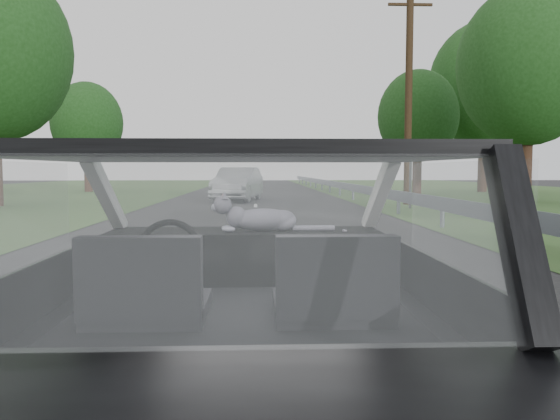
{
  "coord_description": "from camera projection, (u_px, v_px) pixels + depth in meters",
  "views": [
    {
      "loc": [
        0.08,
        -2.6,
        1.36
      ],
      "look_at": [
        0.21,
        0.54,
        1.13
      ],
      "focal_mm": 35.0,
      "sensor_mm": 36.0,
      "label": 1
    }
  ],
  "objects": [
    {
      "name": "dashboard",
      "position": [
        245.0,
        255.0,
        3.24
      ],
      "size": [
        1.58,
        0.45,
        0.3
      ],
      "primitive_type": "cube",
      "color": "black",
      "rests_on": "subject_car"
    },
    {
      "name": "cat",
      "position": [
        263.0,
        218.0,
        3.18
      ],
      "size": [
        0.53,
        0.21,
        0.23
      ],
      "primitive_type": "ellipsoid",
      "rotation": [
        0.0,
        0.0,
        0.11
      ],
      "color": "slate",
      "rests_on": "dashboard"
    },
    {
      "name": "highway_sign",
      "position": [
        410.0,
        175.0,
        19.13
      ],
      "size": [
        0.4,
        0.91,
        2.34
      ],
      "primitive_type": "cube",
      "rotation": [
        0.0,
        0.0,
        0.34
      ],
      "color": "#145A20",
      "rests_on": "ground"
    },
    {
      "name": "driver_seat",
      "position": [
        146.0,
        282.0,
        2.31
      ],
      "size": [
        0.5,
        0.72,
        0.42
      ],
      "primitive_type": "cube",
      "color": "black",
      "rests_on": "subject_car"
    },
    {
      "name": "other_car",
      "position": [
        238.0,
        184.0,
        24.12
      ],
      "size": [
        2.48,
        4.71,
        1.48
      ],
      "primitive_type": "imported",
      "rotation": [
        0.0,
        0.0,
        -0.16
      ],
      "color": "silver",
      "rests_on": "ground"
    },
    {
      "name": "tree_1",
      "position": [
        527.0,
        97.0,
        22.35
      ],
      "size": [
        6.96,
        6.96,
        8.68
      ],
      "primitive_type": null,
      "rotation": [
        0.0,
        0.0,
        -0.25
      ],
      "color": "#163811",
      "rests_on": "ground"
    },
    {
      "name": "passenger_seat",
      "position": [
        333.0,
        281.0,
        2.35
      ],
      "size": [
        0.5,
        0.72,
        0.42
      ],
      "primitive_type": "cube",
      "color": "black",
      "rests_on": "subject_car"
    },
    {
      "name": "utility_pole",
      "position": [
        409.0,
        95.0,
        21.1
      ],
      "size": [
        0.36,
        0.36,
        8.53
      ],
      "primitive_type": "cylinder",
      "rotation": [
        0.0,
        0.0,
        -0.37
      ],
      "color": "#432F1A",
      "rests_on": "ground"
    },
    {
      "name": "guardrail",
      "position": [
        438.0,
        203.0,
        12.78
      ],
      "size": [
        0.05,
        90.0,
        0.32
      ],
      "primitive_type": "cube",
      "color": "gray",
      "rests_on": "ground"
    },
    {
      "name": "tree_2",
      "position": [
        418.0,
        134.0,
        29.71
      ],
      "size": [
        5.27,
        5.27,
        6.6
      ],
      "primitive_type": null,
      "rotation": [
        0.0,
        0.0,
        -0.24
      ],
      "color": "#163811",
      "rests_on": "ground"
    },
    {
      "name": "subject_car",
      "position": [
        242.0,
        301.0,
        2.63
      ],
      "size": [
        1.8,
        4.0,
        1.45
      ],
      "primitive_type": "cube",
      "color": "black",
      "rests_on": "ground"
    },
    {
      "name": "tree_3",
      "position": [
        484.0,
        110.0,
        33.38
      ],
      "size": [
        7.14,
        7.14,
        10.11
      ],
      "primitive_type": null,
      "rotation": [
        0.0,
        0.0,
        0.07
      ],
      "color": "#163811",
      "rests_on": "ground"
    },
    {
      "name": "tree_6",
      "position": [
        87.0,
        139.0,
        33.7
      ],
      "size": [
        5.5,
        5.5,
        6.58
      ],
      "primitive_type": null,
      "rotation": [
        0.0,
        0.0,
        -0.32
      ],
      "color": "#163811",
      "rests_on": "ground"
    },
    {
      "name": "steering_wheel",
      "position": [
        169.0,
        251.0,
        2.93
      ],
      "size": [
        0.36,
        0.36,
        0.04
      ],
      "primitive_type": "torus",
      "color": "black",
      "rests_on": "dashboard"
    }
  ]
}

